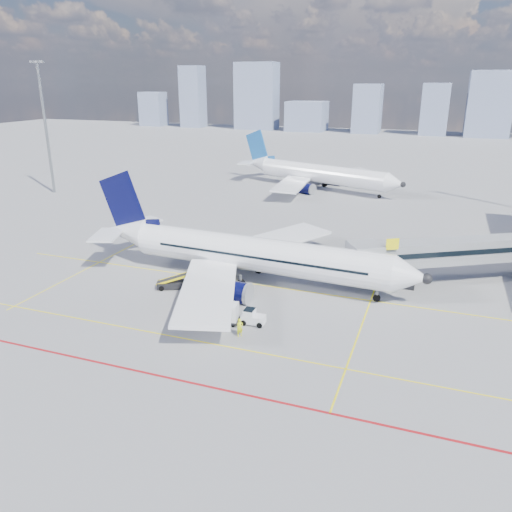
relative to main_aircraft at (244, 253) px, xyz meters
The scene contains 11 objects.
ground 9.59m from the main_aircraft, 86.12° to the right, with size 420.00×420.00×0.00m, color gray.
apron_markings 13.31m from the main_aircraft, 89.85° to the right, with size 90.00×35.12×0.01m.
jet_bridge 25.39m from the main_aircraft, 18.14° to the left, with size 23.55×15.78×6.30m.
floodlight_mast_nw 63.45m from the main_aircraft, 150.33° to the left, with size 3.20×0.61×25.45m.
distant_skyline 181.37m from the main_aircraft, 87.59° to the left, with size 251.48×15.51×31.01m.
main_aircraft is the anchor object (origin of this frame).
second_aircraft 53.94m from the main_aircraft, 95.10° to the left, with size 38.33×32.58×11.58m.
baggage_tug 11.61m from the main_aircraft, 64.79° to the right, with size 2.22×1.37×1.52m.
cargo_dolly 11.40m from the main_aircraft, 80.44° to the right, with size 3.88×2.24×2.01m.
belt_loader 8.22m from the main_aircraft, 140.41° to the right, with size 5.81×3.56×2.40m.
ramp_worker 13.90m from the main_aircraft, 70.23° to the right, with size 0.63×0.41×1.72m, color yellow.
Camera 1 is at (19.19, -40.91, 21.71)m, focal length 35.00 mm.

